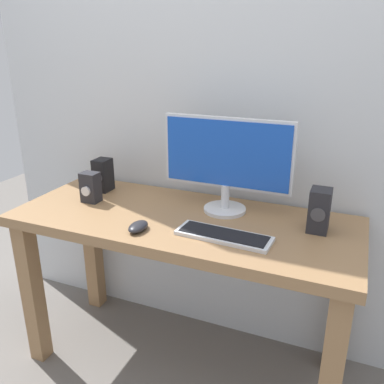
% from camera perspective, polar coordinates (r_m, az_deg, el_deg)
% --- Properties ---
extents(ground_plane, '(6.00, 6.00, 0.00)m').
position_cam_1_polar(ground_plane, '(2.18, -1.15, -22.55)').
color(ground_plane, slate).
extents(wall_back, '(2.40, 0.04, 3.00)m').
position_cam_1_polar(wall_back, '(1.92, 2.96, 20.78)').
color(wall_back, silver).
rests_on(wall_back, ground_plane).
extents(desk, '(1.48, 0.61, 0.78)m').
position_cam_1_polar(desk, '(1.81, -1.29, -7.45)').
color(desk, '#936D47').
rests_on(desk, ground_plane).
extents(monitor, '(0.57, 0.19, 0.41)m').
position_cam_1_polar(monitor, '(1.74, 4.90, 4.49)').
color(monitor, silver).
rests_on(monitor, desk).
extents(keyboard_primary, '(0.38, 0.14, 0.02)m').
position_cam_1_polar(keyboard_primary, '(1.57, 4.46, -6.09)').
color(keyboard_primary, silver).
rests_on(keyboard_primary, desk).
extents(mouse, '(0.07, 0.11, 0.03)m').
position_cam_1_polar(mouse, '(1.63, -7.54, -4.82)').
color(mouse, '#232328').
rests_on(mouse, desk).
extents(speaker_right, '(0.08, 0.10, 0.17)m').
position_cam_1_polar(speaker_right, '(1.67, 17.39, -2.47)').
color(speaker_right, '#232328').
rests_on(speaker_right, desk).
extents(speaker_left, '(0.07, 0.09, 0.16)m').
position_cam_1_polar(speaker_left, '(2.08, -12.35, 2.34)').
color(speaker_left, black).
rests_on(speaker_left, desk).
extents(audio_controller, '(0.08, 0.08, 0.14)m').
position_cam_1_polar(audio_controller, '(1.95, -14.02, 0.64)').
color(audio_controller, '#232328').
rests_on(audio_controller, desk).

